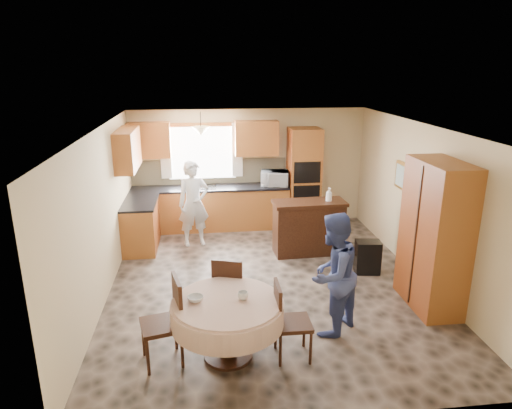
{
  "coord_description": "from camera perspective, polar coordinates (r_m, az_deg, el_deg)",
  "views": [
    {
      "loc": [
        -1.0,
        -6.6,
        3.4
      ],
      "look_at": [
        -0.17,
        0.3,
        1.25
      ],
      "focal_mm": 32.0,
      "sensor_mm": 36.0,
      "label": 1
    }
  ],
  "objects": [
    {
      "name": "floor",
      "position": [
        7.49,
        1.56,
        -9.77
      ],
      "size": [
        5.0,
        6.0,
        0.01
      ],
      "primitive_type": "cube",
      "color": "#715C4F",
      "rests_on": "ground"
    },
    {
      "name": "window",
      "position": [
        9.75,
        -6.8,
        6.45
      ],
      "size": [
        1.4,
        0.03,
        1.1
      ],
      "primitive_type": "cube",
      "color": "white",
      "rests_on": "wall_back"
    },
    {
      "name": "chair_right",
      "position": [
        5.55,
        3.85,
        -13.89
      ],
      "size": [
        0.42,
        0.42,
        0.97
      ],
      "rotation": [
        0.0,
        0.0,
        1.56
      ],
      "color": "#3B1D10",
      "rests_on": "floor"
    },
    {
      "name": "space_heater",
      "position": [
        7.96,
        13.77,
        -6.39
      ],
      "size": [
        0.44,
        0.34,
        0.56
      ],
      "primitive_type": "cube",
      "rotation": [
        0.0,
        0.0,
        -0.13
      ],
      "color": "black",
      "rests_on": "floor"
    },
    {
      "name": "oven_tower",
      "position": [
        9.82,
        5.98,
        3.33
      ],
      "size": [
        0.66,
        0.62,
        2.12
      ],
      "primitive_type": "cube",
      "color": "#B1712F",
      "rests_on": "floor"
    },
    {
      "name": "base_cab_back",
      "position": [
        9.77,
        -5.68,
        -0.52
      ],
      "size": [
        3.3,
        0.6,
        0.88
      ],
      "primitive_type": "cube",
      "color": "#B1712F",
      "rests_on": "floor"
    },
    {
      "name": "bowl_sideboard",
      "position": [
        8.27,
        4.44,
        0.06
      ],
      "size": [
        0.25,
        0.25,
        0.05
      ],
      "primitive_type": "imported",
      "rotation": [
        0.0,
        0.0,
        -0.33
      ],
      "color": "#B2B2B2",
      "rests_on": "sideboard"
    },
    {
      "name": "person_dining",
      "position": [
        5.98,
        9.53,
        -8.62
      ],
      "size": [
        1.01,
        1.0,
        1.64
      ],
      "primitive_type": "imported",
      "rotation": [
        0.0,
        0.0,
        3.88
      ],
      "color": "#3A467E",
      "rests_on": "floor"
    },
    {
      "name": "bowl_table",
      "position": [
        5.45,
        -7.59,
        -11.59
      ],
      "size": [
        0.19,
        0.19,
        0.06
      ],
      "primitive_type": "imported",
      "rotation": [
        0.0,
        0.0,
        -0.04
      ],
      "color": "#B2B2B2",
      "rests_on": "dining_table"
    },
    {
      "name": "cupboard",
      "position": [
        6.91,
        21.44,
        -3.72
      ],
      "size": [
        0.56,
        1.12,
        2.15
      ],
      "primitive_type": "cube",
      "color": "#B1712F",
      "rests_on": "floor"
    },
    {
      "name": "wall_cab_right",
      "position": [
        9.63,
        0.07,
        8.3
      ],
      "size": [
        0.9,
        0.33,
        0.72
      ],
      "primitive_type": "cube",
      "color": "#C26630",
      "rests_on": "wall_back"
    },
    {
      "name": "microwave",
      "position": [
        9.66,
        2.32,
        3.29
      ],
      "size": [
        0.63,
        0.48,
        0.32
      ],
      "primitive_type": "imported",
      "rotation": [
        0.0,
        0.0,
        -0.16
      ],
      "color": "silver",
      "rests_on": "counter_back"
    },
    {
      "name": "oven_upper",
      "position": [
        9.48,
        6.43,
        3.99
      ],
      "size": [
        0.56,
        0.01,
        0.45
      ],
      "primitive_type": "cube",
      "color": "black",
      "rests_on": "oven_tower"
    },
    {
      "name": "wall_cab_side",
      "position": [
        8.64,
        -15.77,
        6.64
      ],
      "size": [
        0.33,
        1.2,
        0.72
      ],
      "primitive_type": "cube",
      "color": "#C26630",
      "rests_on": "wall_left"
    },
    {
      "name": "wall_back",
      "position": [
        9.89,
        -0.92,
        4.65
      ],
      "size": [
        5.0,
        0.02,
        2.5
      ],
      "primitive_type": "cube",
      "color": "#CDB583",
      "rests_on": "floor"
    },
    {
      "name": "base_cab_left",
      "position": [
        8.99,
        -14.17,
        -2.56
      ],
      "size": [
        0.6,
        1.2,
        0.88
      ],
      "primitive_type": "cube",
      "color": "#B1712F",
      "rests_on": "floor"
    },
    {
      "name": "person_sink",
      "position": [
        8.82,
        -7.8,
        0.1
      ],
      "size": [
        0.68,
        0.52,
        1.66
      ],
      "primitive_type": "imported",
      "rotation": [
        0.0,
        0.0,
        0.23
      ],
      "color": "silver",
      "rests_on": "floor"
    },
    {
      "name": "chair_left",
      "position": [
        5.56,
        -10.93,
        -13.61
      ],
      "size": [
        0.55,
        0.55,
        1.05
      ],
      "rotation": [
        0.0,
        0.0,
        -1.34
      ],
      "color": "#3B1D10",
      "rests_on": "floor"
    },
    {
      "name": "ceiling",
      "position": [
        6.74,
        1.73,
        9.53
      ],
      "size": [
        5.0,
        6.0,
        0.01
      ],
      "primitive_type": "cube",
      "color": "white",
      "rests_on": "wall_back"
    },
    {
      "name": "curtain_right",
      "position": [
        9.72,
        -2.36,
        6.83
      ],
      "size": [
        0.22,
        0.02,
        1.15
      ],
      "primitive_type": "cube",
      "color": "white",
      "rests_on": "wall_back"
    },
    {
      "name": "chair_back",
      "position": [
        6.18,
        -3.35,
        -10.33
      ],
      "size": [
        0.54,
        0.54,
        0.99
      ],
      "rotation": [
        0.0,
        0.0,
        2.83
      ],
      "color": "#3B1D10",
      "rests_on": "floor"
    },
    {
      "name": "wall_left",
      "position": [
        7.11,
        -18.73,
        -1.34
      ],
      "size": [
        0.02,
        6.0,
        2.5
      ],
      "primitive_type": "cube",
      "color": "#CDB583",
      "rests_on": "floor"
    },
    {
      "name": "oven_lower",
      "position": [
        9.61,
        6.33,
        1.09
      ],
      "size": [
        0.56,
        0.01,
        0.45
      ],
      "primitive_type": "cube",
      "color": "black",
      "rests_on": "oven_tower"
    },
    {
      "name": "wall_front",
      "position": [
        4.31,
        7.65,
        -12.84
      ],
      "size": [
        5.0,
        0.02,
        2.5
      ],
      "primitive_type": "cube",
      "color": "#CDB583",
      "rests_on": "floor"
    },
    {
      "name": "backsplash",
      "position": [
        9.85,
        -5.84,
        4.09
      ],
      "size": [
        3.3,
        0.02,
        0.55
      ],
      "primitive_type": "cube",
      "color": "tan",
      "rests_on": "wall_back"
    },
    {
      "name": "framed_picture",
      "position": [
        8.34,
        17.92,
        3.36
      ],
      "size": [
        0.06,
        0.57,
        0.47
      ],
      "color": "gold",
      "rests_on": "wall_right"
    },
    {
      "name": "pendant",
      "position": [
        9.19,
        -6.9,
        9.08
      ],
      "size": [
        0.36,
        0.36,
        0.18
      ],
      "primitive_type": "cone",
      "rotation": [
        3.14,
        0.0,
        0.0
      ],
      "color": "beige",
      "rests_on": "ceiling"
    },
    {
      "name": "wall_cab_left",
      "position": [
        9.61,
        -13.19,
        7.85
      ],
      "size": [
        0.85,
        0.33,
        0.72
      ],
      "primitive_type": "cube",
      "color": "#C26630",
      "rests_on": "wall_back"
    },
    {
      "name": "dining_table",
      "position": [
        5.52,
        -3.59,
        -13.42
      ],
      "size": [
        1.33,
        1.33,
        0.76
      ],
      "color": "#3B1D10",
      "rests_on": "floor"
    },
    {
      "name": "counter_back",
      "position": [
        9.64,
        -5.76,
        2.08
      ],
      "size": [
        3.3,
        0.64,
        0.04
      ],
      "primitive_type": "cube",
      "color": "black",
      "rests_on": "base_cab_back"
    },
    {
      "name": "wall_right",
      "position": [
        7.78,
        20.18,
        0.08
      ],
      "size": [
        0.02,
        6.0,
        2.5
      ],
      "primitive_type": "cube",
      "color": "#CDB583",
      "rests_on": "floor"
    },
    {
      "name": "counter_left",
      "position": [
        8.85,
        -14.38,
        0.25
      ],
      "size": [
        0.64,
        1.2,
        0.04
      ],
      "primitive_type": "cube",
      "color": "black",
      "rests_on": "base_cab_left"
    },
    {
      "name": "cup_table",
      "position": [
        5.42,
        -1.64,
        -11.34
      ],
      "size": [
        0.13,
        0.13,
        0.1
      ],
      "primitive_type": "imported",
      "rotation": [
        0.0,
        0.0,
        -0.05
      ],
      "color": "#B2B2B2",
      "rests_on": "dining_table"
    },
    {
      "name": "bottle_sideboard",
      "position": [
        8.4,
        9.11,
        1.07
      ],
      "size": [
        0.14,
        0.14,
        0.31
      ],
      "primitive_type": "imported",
      "rotation": [
        0.0,
        0.0,
        0.25
      ],
      "color": "silver",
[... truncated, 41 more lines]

